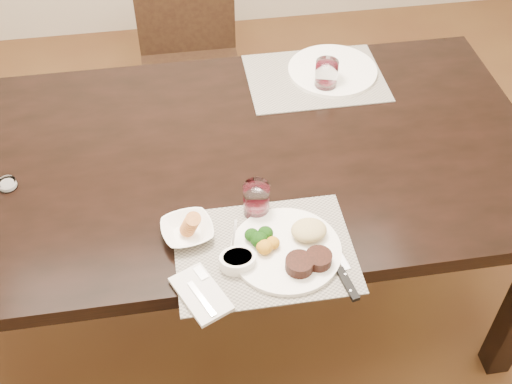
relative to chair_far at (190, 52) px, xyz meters
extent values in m
plane|color=#472716|center=(0.00, -0.93, -0.50)|extent=(4.50, 4.50, 0.00)
cube|color=black|center=(0.00, -0.93, 0.22)|extent=(2.00, 1.00, 0.05)
cube|color=black|center=(0.92, -0.51, -0.15)|extent=(0.08, 0.08, 0.70)
cube|color=black|center=(0.00, -0.08, -0.07)|extent=(0.42, 0.42, 0.04)
cube|color=black|center=(-0.18, -0.26, -0.30)|extent=(0.04, 0.04, 0.41)
cube|color=black|center=(0.18, -0.26, -0.30)|extent=(0.04, 0.04, 0.41)
cube|color=black|center=(-0.18, 0.10, -0.30)|extent=(0.04, 0.04, 0.41)
cube|color=black|center=(0.18, 0.10, -0.30)|extent=(0.04, 0.04, 0.41)
cube|color=black|center=(0.00, 0.11, 0.17)|extent=(0.42, 0.04, 0.45)
cube|color=gray|center=(0.10, -1.33, 0.25)|extent=(0.46, 0.34, 0.00)
cube|color=gray|center=(0.40, -0.61, 0.25)|extent=(0.46, 0.34, 0.00)
cylinder|color=white|center=(0.15, -1.34, 0.26)|extent=(0.29, 0.29, 0.01)
cylinder|color=black|center=(0.17, -1.41, 0.28)|extent=(0.07, 0.07, 0.03)
cylinder|color=black|center=(0.22, -1.40, 0.28)|extent=(0.07, 0.07, 0.03)
ellipsoid|color=tan|center=(0.22, -1.30, 0.28)|extent=(0.09, 0.08, 0.04)
ellipsoid|color=#123B0B|center=(0.09, -1.31, 0.28)|extent=(0.04, 0.04, 0.04)
ellipsoid|color=#B87A17|center=(0.10, -1.34, 0.28)|extent=(0.04, 0.04, 0.03)
cube|color=white|center=(-0.08, -1.44, 0.26)|extent=(0.15, 0.19, 0.01)
cube|color=white|center=(-0.08, -1.46, 0.26)|extent=(0.06, 0.11, 0.00)
cube|color=white|center=(-0.07, -1.38, 0.26)|extent=(0.04, 0.05, 0.00)
cube|color=white|center=(0.28, -1.35, 0.25)|extent=(0.04, 0.14, 0.00)
cube|color=black|center=(0.28, -1.47, 0.26)|extent=(0.04, 0.10, 0.01)
imported|color=white|center=(-0.09, -1.24, 0.27)|extent=(0.16, 0.16, 0.03)
cylinder|color=#BF763C|center=(-0.09, -1.24, 0.29)|extent=(0.04, 0.05, 0.04)
cylinder|color=white|center=(0.02, -1.36, 0.27)|extent=(0.09, 0.09, 0.04)
cylinder|color=#0B3411|center=(0.02, -1.36, 0.28)|extent=(0.07, 0.07, 0.01)
cube|color=white|center=(0.02, -1.30, 0.30)|extent=(0.01, 0.06, 0.04)
cylinder|color=silver|center=(0.10, -1.19, 0.30)|extent=(0.07, 0.07, 0.10)
cylinder|color=#35040C|center=(0.10, -1.19, 0.26)|extent=(0.06, 0.06, 0.02)
cylinder|color=white|center=(0.46, -0.58, 0.26)|extent=(0.31, 0.31, 0.01)
cylinder|color=silver|center=(0.42, -0.67, 0.30)|extent=(0.07, 0.07, 0.10)
cylinder|color=#35040C|center=(0.42, -0.67, 0.26)|extent=(0.06, 0.06, 0.03)
cylinder|color=silver|center=(-0.58, -0.98, 0.26)|extent=(0.05, 0.05, 0.02)
cylinder|color=white|center=(-0.58, -0.98, 0.25)|extent=(0.04, 0.04, 0.01)
camera|label=1|loc=(-0.09, -2.36, 1.54)|focal=45.00mm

